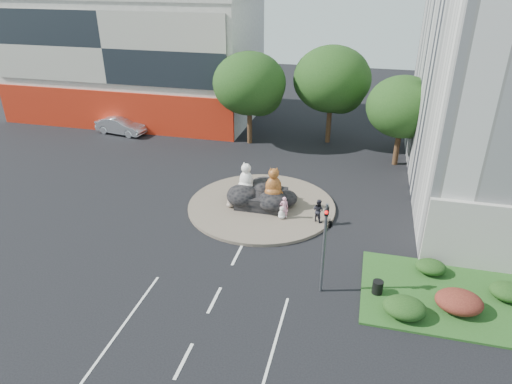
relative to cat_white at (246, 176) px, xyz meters
The scene contains 22 objects.
ground 10.60m from the cat_white, 83.63° to the right, with size 120.00×120.00×0.00m, color black.
roundabout_island 2.31m from the cat_white, 15.98° to the right, with size 10.00×10.00×0.20m, color brown.
rock_plinth 1.86m from the cat_white, 15.98° to the right, with size 3.20×2.60×0.90m, color black, non-canonical shape.
shophouse_block 24.70m from the cat_white, 133.78° to the left, with size 25.20×12.30×17.40m.
grass_verge 15.19m from the cat_white, 29.13° to the right, with size 10.00×6.00×0.12m, color #1F4617.
tree_left 12.47m from the cat_white, 103.32° to the left, with size 6.46×6.46×8.27m.
tree_mid 14.78m from the cat_white, 72.91° to the left, with size 6.84×6.84×8.76m.
tree_right 14.34m from the cat_white, 43.60° to the left, with size 5.70×5.70×7.30m.
hedge_near_green 13.87m from the cat_white, 42.58° to the right, with size 2.00×1.60×0.90m, color #153310.
hedge_red 15.22m from the cat_white, 33.36° to the right, with size 2.20×1.76×0.99m, color #491413.
hedge_mid_green 16.69m from the cat_white, 24.26° to the right, with size 1.80×1.44×0.81m, color #153310.
hedge_back_green 13.00m from the cat_white, 25.39° to the right, with size 1.60×1.28×0.72m, color #153310.
traffic_light 10.53m from the cat_white, 53.13° to the right, with size 0.44×1.24×5.00m.
street_lamp 14.38m from the cat_white, ahead, with size 2.34×0.22×8.06m.
cat_white is the anchor object (origin of this frame).
cat_tabby 2.09m from the cat_white, 15.80° to the right, with size 1.23×1.06×2.05m, color #BA6E26, non-canonical shape.
kitten_calico 1.95m from the cat_white, 125.05° to the right, with size 0.61×0.53×1.02m, color beige, non-canonical shape.
kitten_white 3.68m from the cat_white, 32.61° to the right, with size 0.53×0.46×0.88m, color silver, non-canonical shape.
pedestrian_pink 3.63m from the cat_white, 30.61° to the right, with size 0.55×0.36×1.51m, color pink.
pedestrian_dark 5.52m from the cat_white, 17.71° to the right, with size 0.74×0.58×1.53m, color black.
parked_car 19.23m from the cat_white, 144.78° to the left, with size 1.75×5.03×1.66m, color #B8BAC1.
litter_bin 12.06m from the cat_white, 41.67° to the right, with size 0.54×0.54×0.70m, color black.
Camera 1 is at (6.32, -16.74, 14.84)m, focal length 32.00 mm.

